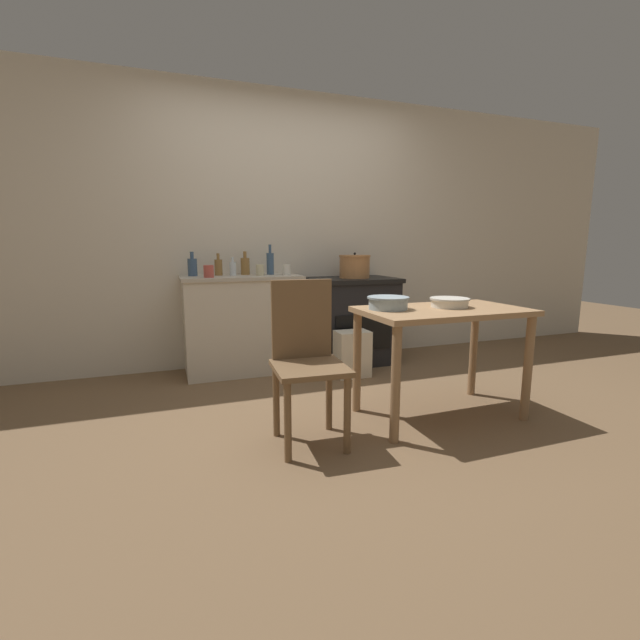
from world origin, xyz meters
TOP-DOWN VIEW (x-y plane):
  - ground_plane at (0.00, 0.00)m, footprint 14.00×14.00m
  - wall_back at (0.00, 1.58)m, footprint 8.00×0.07m
  - counter_cabinet at (-0.47, 1.30)m, footprint 1.04×0.52m
  - stove at (0.58, 1.26)m, footprint 0.83×0.61m
  - work_table at (0.58, -0.18)m, footprint 1.07×0.62m
  - chair at (-0.37, -0.22)m, footprint 0.43×0.43m
  - flour_sack at (0.39, 0.82)m, footprint 0.29×0.20m
  - stock_pot at (0.60, 1.24)m, footprint 0.30×0.30m
  - mixing_bowl_large at (0.65, -0.15)m, footprint 0.26×0.26m
  - mixing_bowl_small at (0.22, -0.09)m, footprint 0.27×0.27m
  - bottle_far_left at (-0.19, 1.37)m, footprint 0.07×0.07m
  - bottle_left at (-0.41, 1.41)m, footprint 0.08×0.08m
  - bottle_mid_left at (-0.53, 1.35)m, footprint 0.06×0.06m
  - bottle_center_left at (-0.87, 1.40)m, footprint 0.08×0.08m
  - bottle_center at (-0.65, 1.41)m, footprint 0.07×0.07m
  - cup_center_right at (-0.76, 1.16)m, footprint 0.08×0.08m
  - cup_mid_right at (-0.06, 1.27)m, footprint 0.08×0.08m
  - cup_right at (-0.31, 1.26)m, footprint 0.07×0.07m

SIDE VIEW (x-z plane):
  - ground_plane at x=0.00m, z-range 0.00..0.00m
  - flour_sack at x=0.39m, z-range 0.00..0.40m
  - stove at x=0.58m, z-range 0.00..0.83m
  - counter_cabinet at x=-0.47m, z-range 0.00..0.87m
  - chair at x=-0.37m, z-range 0.03..0.97m
  - work_table at x=0.58m, z-range 0.25..0.98m
  - mixing_bowl_large at x=0.65m, z-range 0.73..0.79m
  - mixing_bowl_small at x=0.22m, z-range 0.73..0.81m
  - cup_mid_right at x=-0.06m, z-range 0.87..0.96m
  - cup_right at x=-0.31m, z-range 0.87..0.97m
  - cup_center_right at x=-0.76m, z-range 0.87..0.97m
  - bottle_mid_left at x=-0.53m, z-range 0.85..1.02m
  - stock_pot at x=0.60m, z-range 0.82..1.06m
  - bottle_center at x=-0.65m, z-range 0.85..1.04m
  - bottle_center_left at x=-0.87m, z-range 0.85..1.05m
  - bottle_left at x=-0.41m, z-range 0.85..1.06m
  - bottle_far_left at x=-0.19m, z-range 0.84..1.11m
  - wall_back at x=0.00m, z-range 0.00..2.55m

